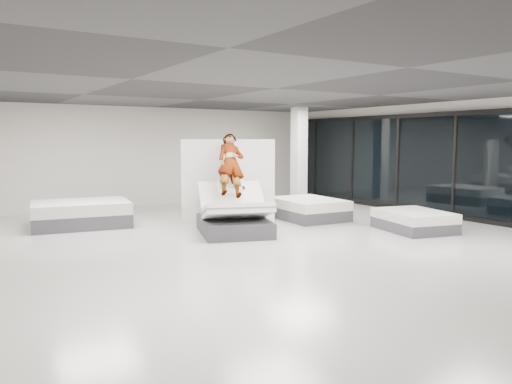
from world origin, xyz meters
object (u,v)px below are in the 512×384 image
at_px(flat_bed_right_near, 414,221).
at_px(person, 231,176).
at_px(flat_bed_left_far, 81,214).
at_px(flat_bed_right_far, 308,209).
at_px(column, 299,157).
at_px(divider_panel, 228,182).
at_px(hero_bed, 234,217).
at_px(remote, 244,188).

bearing_deg(flat_bed_right_near, person, 148.69).
height_order(flat_bed_right_near, flat_bed_left_far, flat_bed_left_far).
distance_m(person, flat_bed_right_far, 2.89).
bearing_deg(column, flat_bed_right_near, -95.32).
relative_size(divider_panel, flat_bed_right_far, 1.13).
height_order(divider_panel, flat_bed_left_far, divider_panel).
bearing_deg(person, column, 53.66).
bearing_deg(hero_bed, divider_panel, 66.44).
xyz_separation_m(flat_bed_right_near, flat_bed_left_far, (-6.56, 4.81, 0.08)).
bearing_deg(flat_bed_right_far, flat_bed_left_far, 159.47).
bearing_deg(flat_bed_right_near, flat_bed_left_far, 143.75).
xyz_separation_m(person, column, (4.18, 2.96, 0.30)).
bearing_deg(flat_bed_right_far, flat_bed_right_near, -69.28).
bearing_deg(hero_bed, column, 37.33).
relative_size(hero_bed, remote, 16.87).
xyz_separation_m(remote, flat_bed_left_far, (-2.96, 2.96, -0.75)).
bearing_deg(person, remote, -57.85).
bearing_deg(flat_bed_left_far, person, -41.81).
bearing_deg(remote, flat_bed_right_far, 37.66).
bearing_deg(divider_panel, flat_bed_right_near, -20.36).
distance_m(hero_bed, flat_bed_right_near, 4.26).
bearing_deg(divider_panel, hero_bed, -89.20).
relative_size(hero_bed, column, 0.74).
relative_size(flat_bed_right_far, flat_bed_left_far, 0.84).
distance_m(remote, flat_bed_left_far, 4.25).
xyz_separation_m(flat_bed_right_far, flat_bed_right_near, (1.04, -2.74, -0.04)).
xyz_separation_m(hero_bed, person, (0.10, 0.31, 0.90)).
bearing_deg(flat_bed_right_far, hero_bed, -163.83).
bearing_deg(flat_bed_right_near, remote, 152.83).
bearing_deg(flat_bed_left_far, divider_panel, -25.73).
bearing_deg(hero_bed, flat_bed_left_far, 133.93).
height_order(remote, column, column).
xyz_separation_m(divider_panel, flat_bed_left_far, (-3.31, 1.60, -0.77)).
xyz_separation_m(flat_bed_right_near, column, (0.48, 5.20, 1.36)).
distance_m(flat_bed_right_far, flat_bed_left_far, 5.89).
distance_m(person, divider_panel, 1.09).
distance_m(hero_bed, flat_bed_left_far, 3.98).
bearing_deg(flat_bed_left_far, hero_bed, -46.07).
relative_size(flat_bed_right_far, flat_bed_right_near, 1.06).
bearing_deg(hero_bed, flat_bed_right_far, 16.17).
height_order(flat_bed_right_far, flat_bed_right_near, flat_bed_right_far).
xyz_separation_m(hero_bed, flat_bed_right_far, (2.76, 0.80, -0.12)).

